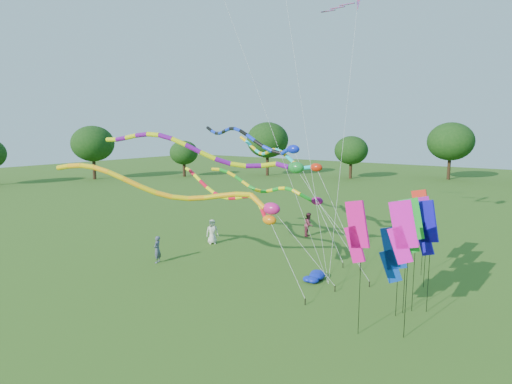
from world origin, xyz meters
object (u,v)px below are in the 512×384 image
Objects in this scene: person_c at (309,224)px; person_b at (157,249)px; person_a at (212,232)px; tube_kite_red at (237,199)px; blue_nylon_heap at (319,277)px; tube_kite_orange at (189,192)px.

person_b is at bearing 145.26° from person_c.
person_a reaches higher than person_b.
person_b is 11.63m from person_c.
blue_nylon_heap is at bearing 29.14° from tube_kite_red.
person_c is (0.65, 11.73, -3.83)m from tube_kite_orange.
tube_kite_red reaches higher than person_b.
blue_nylon_heap is at bearing 85.56° from person_b.
tube_kite_orange reaches higher than person_c.
tube_kite_red is 6.75× the size of person_a.
tube_kite_red is at bearing 166.56° from person_c.
blue_nylon_heap is at bearing 11.37° from tube_kite_orange.
person_b is at bearing -162.90° from blue_nylon_heap.
person_a is 0.96× the size of person_c.
blue_nylon_heap is 0.89× the size of person_a.
blue_nylon_heap is 9.73m from person_b.
person_a is at bearing 129.10° from person_c.
person_b is 0.91× the size of person_c.
person_b is (0.15, -5.09, -0.04)m from person_a.
person_c is at bearing 136.86° from person_b.
blue_nylon_heap is 9.72m from person_a.
tube_kite_orange reaches higher than blue_nylon_heap.
person_b is at bearing -140.54° from person_a.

